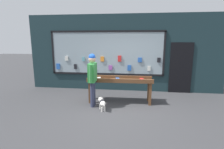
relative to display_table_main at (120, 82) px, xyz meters
name	(u,v)px	position (x,y,z in m)	size (l,w,h in m)	color
ground_plane	(118,111)	(0.01, -0.82, -0.73)	(40.00, 40.00, 0.00)	#38383A
shopfront_facade	(123,53)	(0.00, 1.57, 0.89)	(8.33, 0.29, 3.26)	#192D33
display_table_main	(120,82)	(0.00, 0.00, 0.00)	(2.29, 0.66, 0.91)	brown
person_browsing	(92,76)	(-0.86, -0.51, 0.32)	(0.23, 0.69, 1.77)	#2D334C
small_dog	(102,102)	(-0.49, -0.81, -0.48)	(0.34, 0.55, 0.37)	white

